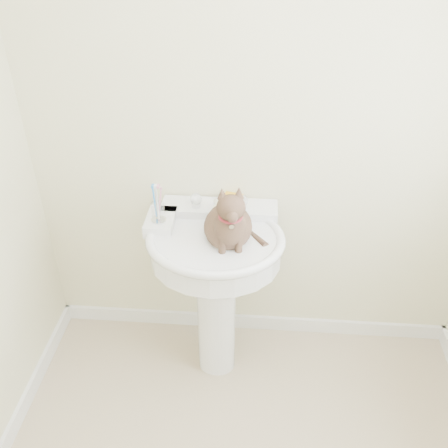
# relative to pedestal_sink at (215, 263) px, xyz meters

# --- Properties ---
(wall_back) EXTENTS (2.20, 0.00, 2.50)m
(wall_back) POSITION_rel_pedestal_sink_xyz_m (0.18, 0.29, 0.55)
(wall_back) COLOR beige
(wall_back) RESTS_ON ground
(baseboard_back) EXTENTS (2.20, 0.02, 0.09)m
(baseboard_back) POSITION_rel_pedestal_sink_xyz_m (0.18, 0.28, -0.65)
(baseboard_back) COLOR white
(baseboard_back) RESTS_ON floor
(pedestal_sink) EXTENTS (0.64, 0.63, 0.89)m
(pedestal_sink) POSITION_rel_pedestal_sink_xyz_m (0.00, 0.00, 0.00)
(pedestal_sink) COLOR white
(pedestal_sink) RESTS_ON floor
(faucet) EXTENTS (0.28, 0.12, 0.14)m
(faucet) POSITION_rel_pedestal_sink_xyz_m (0.00, 0.16, 0.23)
(faucet) COLOR silver
(faucet) RESTS_ON pedestal_sink
(soap_bar) EXTENTS (0.10, 0.08, 0.03)m
(soap_bar) POSITION_rel_pedestal_sink_xyz_m (0.07, 0.25, 0.20)
(soap_bar) COLOR gold
(soap_bar) RESTS_ON pedestal_sink
(toothbrush_cup) EXTENTS (0.07, 0.07, 0.19)m
(toothbrush_cup) POSITION_rel_pedestal_sink_xyz_m (-0.26, 0.05, 0.24)
(toothbrush_cup) COLOR silver
(toothbrush_cup) RESTS_ON pedestal_sink
(cat) EXTENTS (0.24, 0.30, 0.43)m
(cat) POSITION_rel_pedestal_sink_xyz_m (0.06, -0.03, 0.24)
(cat) COLOR brown
(cat) RESTS_ON pedestal_sink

